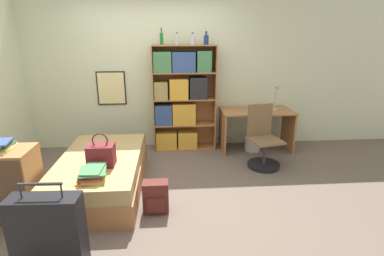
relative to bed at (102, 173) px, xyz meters
name	(u,v)px	position (x,y,z in m)	size (l,w,h in m)	color
ground_plane	(152,187)	(0.64, -0.02, -0.22)	(14.00, 14.00, 0.00)	#66564C
wall_back	(154,73)	(0.64, 1.59, 1.08)	(10.00, 0.09, 2.60)	beige
bed	(102,173)	(0.00, 0.00, 0.00)	(1.01, 1.81, 0.45)	#A36B3D
handbag	(101,155)	(0.09, -0.28, 0.36)	(0.30, 0.22, 0.40)	maroon
book_stack_on_bed	(93,174)	(0.06, -0.61, 0.28)	(0.31, 0.39, 0.12)	gold
suitcase	(48,233)	(-0.15, -1.37, 0.11)	(0.59, 0.24, 0.80)	black
dresser	(9,185)	(-0.84, -0.57, 0.17)	(0.56, 0.47, 0.79)	#A36B3D
bookcase	(180,98)	(1.08, 1.38, 0.68)	(1.05, 0.32, 1.77)	#A36B3D
bottle_green	(162,38)	(0.79, 1.39, 1.64)	(0.06, 0.06, 0.25)	#1E6B2D
bottle_brown	(177,40)	(1.03, 1.41, 1.62)	(0.07, 0.07, 0.19)	#B7BCC1
bottle_clear	(193,40)	(1.28, 1.39, 1.61)	(0.07, 0.07, 0.19)	#B7BCC1
bottle_blue	(206,40)	(1.50, 1.35, 1.62)	(0.08, 0.08, 0.21)	navy
desk	(256,122)	(2.36, 1.23, 0.27)	(1.20, 0.63, 0.70)	#A36B3D
desk_lamp	(278,90)	(2.70, 1.25, 0.81)	(0.16, 0.12, 0.49)	#ADA89E
desk_chair	(263,147)	(2.29, 0.55, 0.07)	(0.53, 0.53, 0.93)	black
backpack	(156,197)	(0.72, -0.58, -0.04)	(0.29, 0.21, 0.36)	#56231E
waste_bin	(253,143)	(2.31, 1.17, -0.09)	(0.27, 0.27, 0.27)	#B7B2A8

